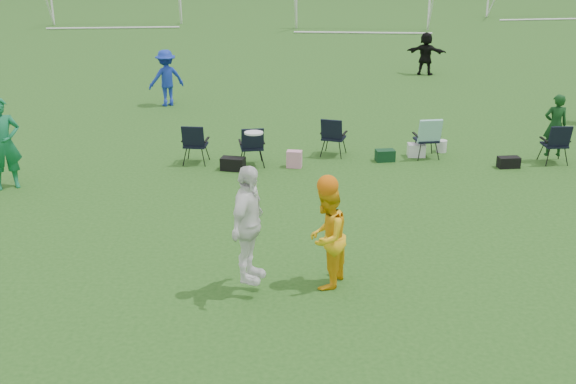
{
  "coord_description": "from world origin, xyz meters",
  "views": [
    {
      "loc": [
        -0.13,
        -8.78,
        5.32
      ],
      "look_at": [
        -0.12,
        2.27,
        1.25
      ],
      "focal_mm": 45.0,
      "sensor_mm": 36.0,
      "label": 1
    }
  ],
  "objects_px": {
    "fielder_blue": "(166,78)",
    "center_contest": "(287,230)",
    "fielder_black": "(426,53)",
    "fielder_green_near": "(3,143)"
  },
  "relations": [
    {
      "from": "fielder_blue",
      "to": "center_contest",
      "type": "height_order",
      "value": "center_contest"
    },
    {
      "from": "center_contest",
      "to": "fielder_blue",
      "type": "bearing_deg",
      "value": 107.06
    },
    {
      "from": "fielder_black",
      "to": "fielder_blue",
      "type": "bearing_deg",
      "value": 49.02
    },
    {
      "from": "fielder_blue",
      "to": "fielder_black",
      "type": "bearing_deg",
      "value": -179.65
    },
    {
      "from": "fielder_blue",
      "to": "fielder_black",
      "type": "xyz_separation_m",
      "value": [
        9.06,
        5.1,
        -0.07
      ]
    },
    {
      "from": "fielder_blue",
      "to": "fielder_green_near",
      "type": "bearing_deg",
      "value": 44.69
    },
    {
      "from": "fielder_green_near",
      "to": "fielder_blue",
      "type": "relative_size",
      "value": 1.13
    },
    {
      "from": "fielder_green_near",
      "to": "fielder_black",
      "type": "bearing_deg",
      "value": 20.66
    },
    {
      "from": "fielder_green_near",
      "to": "fielder_blue",
      "type": "height_order",
      "value": "fielder_green_near"
    },
    {
      "from": "fielder_green_near",
      "to": "fielder_black",
      "type": "relative_size",
      "value": 1.23
    }
  ]
}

